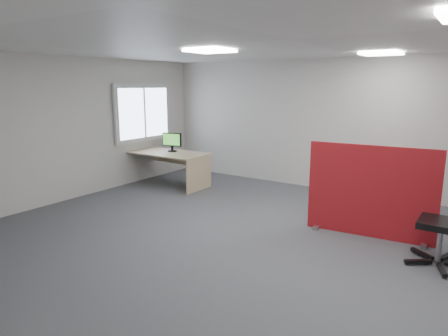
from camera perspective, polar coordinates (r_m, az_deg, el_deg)
The scene contains 10 objects.
floor at distance 5.45m, azimuth 8.19°, elevation -11.79°, with size 9.00×9.00×0.00m, color #54575C.
ceiling at distance 5.03m, azimuth 9.13°, elevation 17.70°, with size 9.00×7.00×0.02m, color white.
wall_back at distance 8.35m, azimuth 19.01°, elevation 5.52°, with size 9.00×0.02×2.70m, color silver.
wall_front at distance 2.49m, azimuth -28.78°, elevation -8.95°, with size 9.00×0.02×2.70m, color silver.
wall_left at distance 8.06m, azimuth -21.79°, elevation 5.12°, with size 0.02×7.00×2.70m, color silver.
window at distance 9.27m, azimuth -11.40°, elevation 7.74°, with size 0.06×1.70×1.30m.
ceiling_lights at distance 5.52m, azimuth 15.44°, elevation 16.59°, with size 4.10×4.10×0.04m.
red_divider at distance 6.09m, azimuth 20.19°, elevation -3.30°, with size 1.79×0.30×1.34m.
second_desk at distance 8.84m, azimuth -7.90°, elevation 1.20°, with size 1.79×0.90×0.73m.
monitor_second at distance 8.83m, azimuth -7.44°, elevation 3.80°, with size 0.45×0.21×0.41m.
Camera 1 is at (2.12, -4.53, 2.17)m, focal length 32.00 mm.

